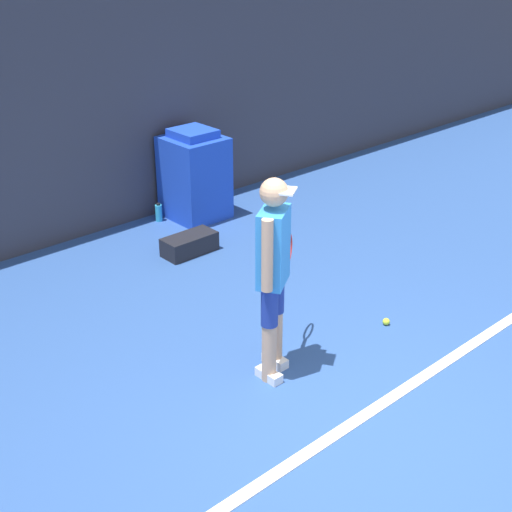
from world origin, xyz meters
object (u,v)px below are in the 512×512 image
tennis_ball (386,322)px  equipment_bag (190,244)px  water_bottle (159,213)px  covered_chair (195,176)px  tennis_player (273,269)px

tennis_ball → equipment_bag: equipment_bag is taller
water_bottle → covered_chair: bearing=-22.4°
tennis_player → water_bottle: 3.64m
tennis_player → tennis_ball: bearing=-40.6°
tennis_ball → water_bottle: (-0.11, 3.51, 0.08)m
tennis_ball → covered_chair: bearing=84.3°
equipment_bag → tennis_player: bearing=-111.3°
tennis_player → tennis_ball: (1.31, -0.17, -0.93)m
covered_chair → water_bottle: bearing=157.6°
tennis_ball → equipment_bag: bearing=99.2°
tennis_player → tennis_ball: size_ratio=25.27×
covered_chair → equipment_bag: (-0.73, -0.83, -0.43)m
covered_chair → equipment_bag: size_ratio=1.81×
tennis_ball → covered_chair: (0.33, 3.32, 0.51)m
tennis_ball → equipment_bag: (-0.40, 2.49, 0.07)m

